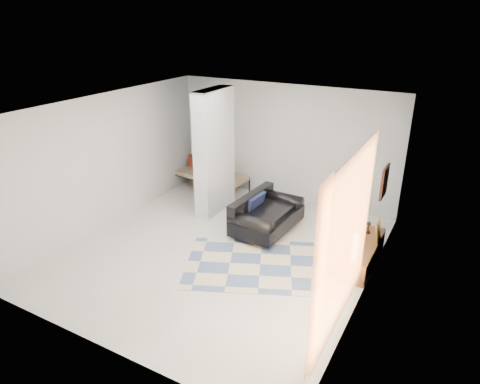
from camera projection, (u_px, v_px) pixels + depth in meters
The scene contains 17 objects.
floor at pixel (220, 251), 8.32m from camera, with size 6.00×6.00×0.00m, color beige.
ceiling at pixel (218, 107), 7.23m from camera, with size 6.00×6.00×0.00m, color white.
wall_back at pixel (285, 143), 10.20m from camera, with size 6.00×6.00×0.00m, color silver.
wall_front at pixel (94, 262), 5.35m from camera, with size 6.00×6.00×0.00m, color silver.
wall_left at pixel (108, 161), 9.00m from camera, with size 6.00×6.00×0.00m, color silver.
wall_right at pixel (372, 216), 6.55m from camera, with size 6.00×6.00×0.00m, color silver.
partition_column at pixel (214, 152), 9.55m from camera, with size 0.35×1.20×2.80m, color silver.
hallway_door at pixel (210, 147), 11.24m from camera, with size 0.85×0.06×2.04m, color white.
curtain at pixel (346, 245), 5.64m from camera, with size 2.55×2.55×0.00m, color #F88A41.
wall_art at pixel (385, 182), 7.20m from camera, with size 0.04×0.45×0.55m, color black.
media_console at pixel (363, 253), 7.85m from camera, with size 0.45×1.59×0.80m.
loveseat at pixel (265, 215), 8.99m from camera, with size 1.07×1.72×0.76m.
daybed at pixel (209, 174), 11.13m from camera, with size 2.04×1.01×0.77m.
area_rug at pixel (260, 265), 7.85m from camera, with size 2.70×1.80×0.01m, color beige.
cylinder_lamp at pixel (355, 248), 7.12m from camera, with size 0.10×0.10×0.54m, color silver.
bronze_figurine at pixel (368, 227), 8.11m from camera, with size 0.12×0.12×0.23m, color black, non-canonical shape.
vase at pixel (359, 244), 7.57m from camera, with size 0.17×0.17×0.18m, color silver.
Camera 1 is at (3.81, -6.14, 4.28)m, focal length 32.00 mm.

